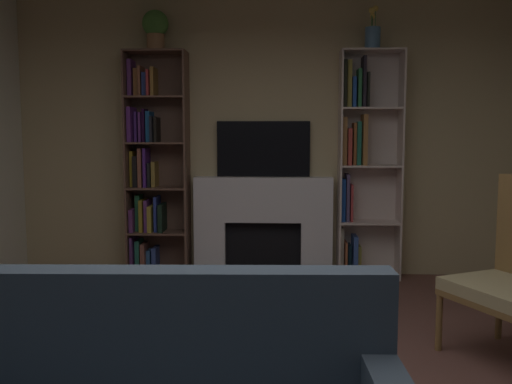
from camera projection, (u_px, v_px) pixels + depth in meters
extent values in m
cube|color=tan|center=(264.00, 139.00, 5.71)|extent=(5.13, 0.06, 2.79)
cube|color=white|center=(211.00, 248.00, 5.72)|extent=(0.31, 0.19, 0.55)
cube|color=white|center=(316.00, 249.00, 5.68)|extent=(0.31, 0.19, 0.55)
cube|color=white|center=(263.00, 199.00, 5.65)|extent=(1.39, 0.19, 0.45)
cube|color=black|center=(263.00, 247.00, 5.76)|extent=(0.77, 0.08, 0.55)
cube|color=#5A5055|center=(262.00, 280.00, 5.48)|extent=(1.49, 0.30, 0.03)
cube|color=black|center=(263.00, 149.00, 5.66)|extent=(0.94, 0.06, 0.56)
cube|color=brown|center=(129.00, 165.00, 5.61)|extent=(0.02, 0.32, 2.25)
cube|color=brown|center=(187.00, 166.00, 5.58)|extent=(0.02, 0.32, 2.25)
cube|color=brown|center=(161.00, 165.00, 5.75)|extent=(0.61, 0.02, 2.25)
cube|color=brown|center=(160.00, 275.00, 5.71)|extent=(0.57, 0.32, 0.02)
cube|color=#522E6A|center=(134.00, 254.00, 5.71)|extent=(0.03, 0.26, 0.39)
cube|color=#246753|center=(139.00, 256.00, 5.74)|extent=(0.04, 0.21, 0.34)
cube|color=brown|center=(145.00, 258.00, 5.72)|extent=(0.04, 0.24, 0.32)
cube|color=#2C5689|center=(150.00, 261.00, 5.75)|extent=(0.04, 0.18, 0.24)
cube|color=#31478E|center=(156.00, 260.00, 5.74)|extent=(0.04, 0.20, 0.27)
cube|color=brown|center=(159.00, 232.00, 5.67)|extent=(0.57, 0.32, 0.02)
cube|color=#602E68|center=(134.00, 220.00, 5.67)|extent=(0.04, 0.27, 0.23)
cube|color=#256A41|center=(139.00, 212.00, 5.71)|extent=(0.04, 0.18, 0.36)
cube|color=olive|center=(143.00, 215.00, 5.67)|extent=(0.04, 0.25, 0.32)
cube|color=#5D2F6E|center=(148.00, 215.00, 5.67)|extent=(0.03, 0.25, 0.32)
cube|color=#A38C31|center=(152.00, 218.00, 5.66)|extent=(0.04, 0.27, 0.26)
cube|color=#2B3C99|center=(157.00, 213.00, 5.68)|extent=(0.03, 0.23, 0.35)
cube|color=black|center=(162.00, 217.00, 5.66)|extent=(0.04, 0.26, 0.28)
cube|color=brown|center=(158.00, 188.00, 5.62)|extent=(0.57, 0.32, 0.02)
cube|color=#A2831F|center=(133.00, 169.00, 5.66)|extent=(0.03, 0.19, 0.36)
cube|color=black|center=(137.00, 171.00, 5.64)|extent=(0.04, 0.22, 0.31)
cube|color=brown|center=(142.00, 168.00, 5.63)|extent=(0.04, 0.23, 0.39)
cube|color=#4C2481|center=(147.00, 167.00, 5.63)|extent=(0.03, 0.23, 0.39)
cube|color=black|center=(151.00, 175.00, 5.64)|extent=(0.03, 0.21, 0.24)
cube|color=olive|center=(155.00, 174.00, 5.65)|extent=(0.04, 0.19, 0.25)
cube|color=brown|center=(157.00, 143.00, 5.57)|extent=(0.57, 0.32, 0.02)
cube|color=#612B7E|center=(132.00, 125.00, 5.58)|extent=(0.04, 0.26, 0.35)
cube|color=#4D277B|center=(137.00, 127.00, 5.61)|extent=(0.03, 0.18, 0.30)
cube|color=#632E7D|center=(142.00, 127.00, 5.60)|extent=(0.02, 0.20, 0.29)
cube|color=black|center=(145.00, 126.00, 5.61)|extent=(0.03, 0.19, 0.33)
cube|color=#19508B|center=(150.00, 127.00, 5.59)|extent=(0.04, 0.22, 0.30)
cube|color=black|center=(153.00, 129.00, 5.58)|extent=(0.02, 0.25, 0.25)
cube|color=black|center=(157.00, 130.00, 5.60)|extent=(0.03, 0.21, 0.25)
cube|color=brown|center=(156.00, 97.00, 5.53)|extent=(0.57, 0.32, 0.02)
cube|color=#612F71|center=(131.00, 78.00, 5.56)|extent=(0.04, 0.20, 0.36)
cube|color=brown|center=(137.00, 83.00, 5.57)|extent=(0.04, 0.18, 0.27)
cube|color=#94573B|center=(141.00, 82.00, 5.55)|extent=(0.03, 0.21, 0.30)
cube|color=navy|center=(146.00, 85.00, 5.56)|extent=(0.04, 0.20, 0.23)
cube|color=#B23135|center=(150.00, 84.00, 5.53)|extent=(0.02, 0.26, 0.25)
cube|color=olive|center=(154.00, 82.00, 5.54)|extent=(0.03, 0.23, 0.28)
cube|color=brown|center=(156.00, 52.00, 5.48)|extent=(0.57, 0.32, 0.02)
cube|color=beige|center=(340.00, 166.00, 5.53)|extent=(0.02, 0.29, 2.25)
cube|color=beige|center=(400.00, 166.00, 5.51)|extent=(0.02, 0.29, 2.25)
cube|color=beige|center=(368.00, 165.00, 5.66)|extent=(0.61, 0.02, 2.25)
cube|color=beige|center=(367.00, 276.00, 5.64)|extent=(0.57, 0.29, 0.02)
cube|color=beige|center=(341.00, 251.00, 5.67)|extent=(0.03, 0.16, 0.48)
cube|color=#985131|center=(345.00, 258.00, 5.64)|extent=(0.02, 0.22, 0.35)
cube|color=#10232D|center=(349.00, 259.00, 5.67)|extent=(0.03, 0.18, 0.31)
cube|color=#314E95|center=(354.00, 255.00, 5.63)|extent=(0.04, 0.24, 0.41)
cube|color=olive|center=(358.00, 260.00, 5.67)|extent=(0.04, 0.17, 0.30)
cube|color=beige|center=(369.00, 222.00, 5.58)|extent=(0.57, 0.29, 0.02)
cube|color=#173F94|center=(343.00, 200.00, 5.60)|extent=(0.04, 0.19, 0.42)
cube|color=#4F4167|center=(347.00, 197.00, 5.59)|extent=(0.03, 0.19, 0.47)
cube|color=#AB3337|center=(351.00, 203.00, 5.60)|extent=(0.02, 0.20, 0.37)
cube|color=beige|center=(370.00, 166.00, 5.52)|extent=(0.57, 0.29, 0.02)
cube|color=#996838|center=(344.00, 141.00, 5.54)|extent=(0.04, 0.19, 0.47)
cube|color=#AA3831|center=(349.00, 147.00, 5.53)|extent=(0.04, 0.22, 0.36)
cube|color=brown|center=(354.00, 144.00, 5.54)|extent=(0.03, 0.19, 0.42)
cube|color=#1F6751|center=(358.00, 143.00, 5.54)|extent=(0.04, 0.18, 0.43)
cube|color=olive|center=(364.00, 140.00, 5.51)|extent=(0.04, 0.24, 0.50)
cube|color=beige|center=(371.00, 108.00, 5.46)|extent=(0.57, 0.29, 0.02)
cube|color=black|center=(344.00, 84.00, 5.46)|extent=(0.03, 0.23, 0.45)
cube|color=olive|center=(349.00, 84.00, 5.48)|extent=(0.04, 0.18, 0.46)
cube|color=#1E4499|center=(354.00, 93.00, 5.48)|extent=(0.03, 0.20, 0.30)
cube|color=#2A6F3E|center=(359.00, 89.00, 5.48)|extent=(0.03, 0.19, 0.37)
cube|color=black|center=(364.00, 82.00, 5.46)|extent=(0.03, 0.21, 0.49)
cube|color=black|center=(367.00, 90.00, 5.49)|extent=(0.02, 0.17, 0.34)
cube|color=beige|center=(372.00, 51.00, 5.41)|extent=(0.57, 0.29, 0.02)
cylinder|color=#9F6F48|center=(156.00, 43.00, 5.48)|extent=(0.17, 0.17, 0.16)
sphere|color=#468136|center=(155.00, 23.00, 5.46)|extent=(0.26, 0.26, 0.26)
cylinder|color=teal|center=(373.00, 39.00, 5.39)|extent=(0.15, 0.15, 0.21)
cylinder|color=#4C7F3F|center=(372.00, 19.00, 5.34)|extent=(0.01, 0.01, 0.15)
sphere|color=#E7C152|center=(372.00, 10.00, 5.33)|extent=(0.06, 0.06, 0.06)
cylinder|color=#4C7F3F|center=(375.00, 18.00, 5.37)|extent=(0.01, 0.01, 0.18)
sphere|color=#E7C152|center=(376.00, 8.00, 5.36)|extent=(0.06, 0.06, 0.06)
cylinder|color=#4C7F3F|center=(372.00, 22.00, 5.37)|extent=(0.01, 0.01, 0.10)
sphere|color=#E7C152|center=(373.00, 16.00, 5.37)|extent=(0.05, 0.05, 0.05)
cylinder|color=#4C7F3F|center=(372.00, 21.00, 5.35)|extent=(0.01, 0.01, 0.12)
sphere|color=#E7C152|center=(372.00, 14.00, 5.35)|extent=(0.04, 0.04, 0.04)
cube|color=#414F5F|center=(169.00, 329.00, 2.26)|extent=(1.82, 0.22, 0.50)
cylinder|color=olive|center=(499.00, 310.00, 3.93)|extent=(0.04, 0.04, 0.42)
cylinder|color=olive|center=(439.00, 320.00, 3.72)|extent=(0.04, 0.04, 0.42)
cube|color=tan|center=(510.00, 291.00, 3.50)|extent=(0.82, 0.87, 0.08)
cube|color=olive|center=(509.00, 300.00, 3.51)|extent=(0.82, 0.87, 0.04)
cube|color=olive|center=(189.00, 344.00, 2.69)|extent=(0.97, 0.41, 0.04)
cylinder|color=olive|center=(108.00, 372.00, 2.91)|extent=(0.05, 0.05, 0.41)
cylinder|color=olive|center=(284.00, 375.00, 2.88)|extent=(0.05, 0.05, 0.41)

